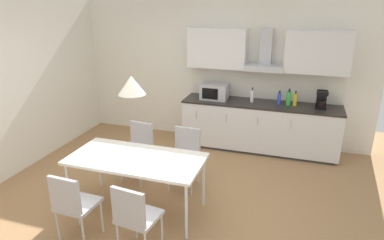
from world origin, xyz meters
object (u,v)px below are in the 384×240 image
microwave (214,92)px  chair_far_right (185,152)px  bottle_green (289,98)px  bottle_white (252,96)px  chair_near_left (73,202)px  bottle_yellow (295,99)px  dining_table (136,161)px  coffee_maker (322,99)px  pendant_lamp (132,85)px  bottle_blue (279,98)px  chair_far_left (139,145)px  chair_near_right (135,214)px

microwave → chair_far_right: size_ratio=0.55×
microwave → bottle_green: bottle_green is taller
bottle_white → chair_near_left: (-1.46, -3.21, -0.46)m
bottle_green → bottle_yellow: bearing=4.7°
microwave → dining_table: 2.46m
coffee_maker → pendant_lamp: pendant_lamp is taller
bottle_blue → bottle_yellow: bottle_yellow is taller
bottle_yellow → bottle_white: bearing=-178.7°
bottle_green → pendant_lamp: bearing=-125.0°
bottle_white → microwave: bearing=-179.5°
chair_far_left → microwave: bearing=64.8°
bottle_green → chair_far_right: bottle_green is taller
bottle_blue → chair_far_left: bearing=-139.1°
chair_near_left → microwave: bearing=76.4°
bottle_blue → dining_table: bottle_blue is taller
bottle_blue → chair_near_left: size_ratio=0.27×
dining_table → chair_far_right: size_ratio=1.93×
bottle_yellow → microwave: bearing=-179.1°
bottle_white → dining_table: 2.66m
chair_near_right → bottle_blue: bearing=70.2°
dining_table → chair_near_right: bearing=-65.1°
bottle_yellow → dining_table: bottle_yellow is taller
microwave → dining_table: size_ratio=0.29×
chair_far_right → chair_near_right: bearing=-90.4°
chair_near_right → chair_far_left: bearing=114.9°
chair_near_left → chair_far_right: size_ratio=1.00×
dining_table → chair_near_right: (0.37, -0.80, -0.18)m
coffee_maker → chair_far_right: size_ratio=0.34×
chair_far_right → chair_near_left: bearing=-115.6°
bottle_green → chair_near_left: bearing=-122.9°
bottle_green → bottle_yellow: (0.11, 0.01, -0.01)m
dining_table → chair_far_right: bearing=64.5°
pendant_lamp → chair_near_right: bearing=-65.1°
chair_far_right → pendant_lamp: size_ratio=2.72×
bottle_green → bottle_white: bottle_green is taller
microwave → pendant_lamp: (-0.39, -2.41, 0.66)m
bottle_yellow → chair_far_right: bearing=-131.1°
chair_near_right → bottle_white: bearing=77.6°
coffee_maker → bottle_blue: (-0.69, 0.02, -0.05)m
chair_near_right → chair_far_right: same height
chair_near_left → chair_near_right: (0.75, 0.00, 0.00)m
coffee_maker → dining_table: (-2.23, -2.43, -0.32)m
microwave → coffee_maker: (1.84, 0.03, 0.01)m
bottle_white → chair_far_left: bearing=-131.7°
chair_far_right → pendant_lamp: bearing=-115.5°
bottle_yellow → chair_near_left: bottle_yellow is taller
bottle_green → dining_table: size_ratio=0.17×
chair_near_right → bottle_yellow: bearing=66.0°
microwave → chair_far_left: bearing=-115.2°
microwave → coffee_maker: 1.84m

